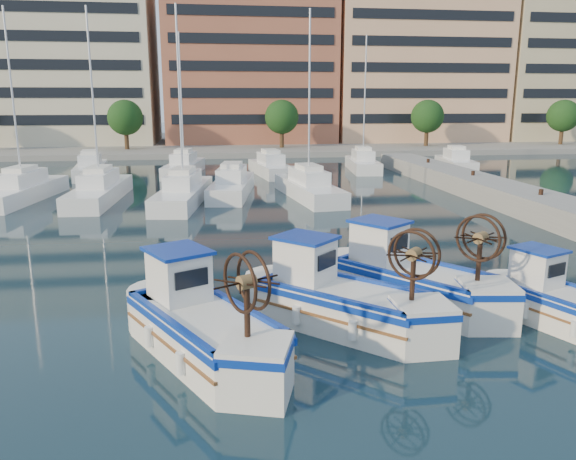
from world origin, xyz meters
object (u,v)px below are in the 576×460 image
Objects in this scene: fishing_boat_b at (339,298)px; fishing_boat_c at (410,278)px; fishing_boat_d at (565,302)px; fishing_boat_a at (201,323)px.

fishing_boat_c reaches higher than fishing_boat_b.
fishing_boat_c is 1.18× the size of fishing_boat_d.
fishing_boat_d is (9.92, 0.47, -0.15)m from fishing_boat_a.
fishing_boat_c is (6.25, 2.71, 0.01)m from fishing_boat_a.
fishing_boat_b is 0.94× the size of fishing_boat_c.
fishing_boat_a is 1.08× the size of fishing_boat_b.
fishing_boat_a reaches higher than fishing_boat_b.
fishing_boat_c is at bearing -16.56° from fishing_boat_b.
fishing_boat_d is at bearing -53.43° from fishing_boat_b.
fishing_boat_c reaches higher than fishing_boat_a.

